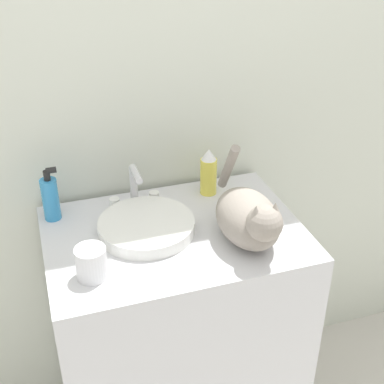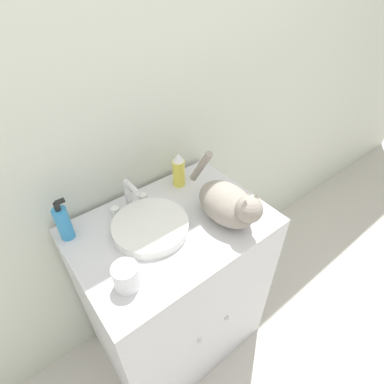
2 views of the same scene
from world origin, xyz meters
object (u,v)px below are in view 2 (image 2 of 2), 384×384
soap_bottle (63,223)px  spray_bottle (179,170)px  cat (229,204)px  cup (126,277)px

soap_bottle → spray_bottle: 0.50m
cat → soap_bottle: cat is taller
cat → cup: cat is taller
spray_bottle → cat: bearing=-86.8°
cat → cup: size_ratio=4.23×
soap_bottle → cup: 0.32m
spray_bottle → cup: size_ratio=1.80×
cat → soap_bottle: size_ratio=2.17×
spray_bottle → cup: bearing=-144.0°
cat → spray_bottle: cat is taller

